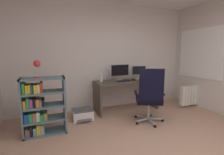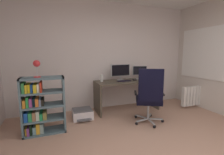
# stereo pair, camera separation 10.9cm
# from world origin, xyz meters

# --- Properties ---
(wall_back) EXTENTS (4.66, 0.10, 2.69)m
(wall_back) POSITION_xyz_m (0.00, 2.67, 1.35)
(wall_back) COLOR silver
(wall_back) RESTS_ON ground
(window_pane) EXTENTS (0.01, 1.19, 1.20)m
(window_pane) POSITION_xyz_m (2.33, 1.78, 1.42)
(window_pane) COLOR white
(window_frame) EXTENTS (0.02, 1.27, 1.28)m
(window_frame) POSITION_xyz_m (2.32, 1.78, 1.42)
(window_frame) COLOR white
(desk) EXTENTS (1.56, 0.64, 0.75)m
(desk) POSITION_xyz_m (0.41, 2.23, 0.55)
(desk) COLOR #4C4336
(desk) RESTS_ON ground
(monitor_main) EXTENTS (0.53, 0.18, 0.40)m
(monitor_main) POSITION_xyz_m (0.30, 2.36, 0.99)
(monitor_main) COLOR #B2B5B7
(monitor_main) RESTS_ON desk
(monitor_secondary) EXTENTS (0.39, 0.18, 0.35)m
(monitor_secondary) POSITION_xyz_m (0.85, 2.36, 0.95)
(monitor_secondary) COLOR #B2B5B7
(monitor_secondary) RESTS_ON desk
(keyboard) EXTENTS (0.35, 0.15, 0.02)m
(keyboard) POSITION_xyz_m (0.31, 2.18, 0.76)
(keyboard) COLOR black
(keyboard) RESTS_ON desk
(computer_mouse) EXTENTS (0.06, 0.10, 0.03)m
(computer_mouse) POSITION_xyz_m (0.61, 2.19, 0.76)
(computer_mouse) COLOR black
(computer_mouse) RESTS_ON desk
(desktop_speaker) EXTENTS (0.07, 0.07, 0.17)m
(desktop_speaker) POSITION_xyz_m (-0.21, 2.32, 0.83)
(desktop_speaker) COLOR silver
(desktop_speaker) RESTS_ON desk
(office_chair) EXTENTS (0.66, 0.68, 1.14)m
(office_chair) POSITION_xyz_m (0.46, 1.29, 0.60)
(office_chair) COLOR #B7BABC
(office_chair) RESTS_ON ground
(bookshelf) EXTENTS (0.71, 0.33, 1.01)m
(bookshelf) POSITION_xyz_m (-1.56, 1.65, 0.49)
(bookshelf) COLOR slate
(bookshelf) RESTS_ON ground
(desk_lamp) EXTENTS (0.12, 0.11, 0.30)m
(desk_lamp) POSITION_xyz_m (-1.56, 1.65, 1.22)
(desk_lamp) COLOR red
(desk_lamp) RESTS_ON bookshelf
(printer) EXTENTS (0.43, 0.46, 0.21)m
(printer) POSITION_xyz_m (-0.74, 2.04, 0.11)
(printer) COLOR white
(printer) RESTS_ON ground
(radiator) EXTENTS (0.89, 0.10, 0.51)m
(radiator) POSITION_xyz_m (2.23, 1.78, 0.32)
(radiator) COLOR white
(radiator) RESTS_ON ground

